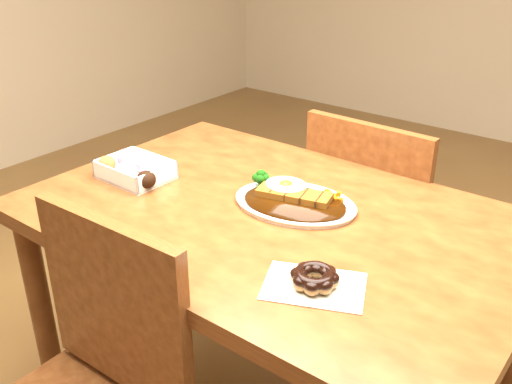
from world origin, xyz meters
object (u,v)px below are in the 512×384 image
Objects in this scene: chair_far at (378,229)px; pon_de_ring at (315,278)px; katsu_curry_plate at (294,199)px; table at (272,247)px; donut_box at (133,169)px.

chair_far is 3.77× the size of pon_de_ring.
pon_de_ring is (0.21, -0.73, 0.29)m from chair_far.
katsu_curry_plate is (-0.02, -0.47, 0.29)m from chair_far.
table is 0.34m from pon_de_ring.
chair_far is 0.82m from pon_de_ring.
pon_de_ring is (0.23, -0.26, 0.00)m from katsu_curry_plate.
table is 0.56m from chair_far.
pon_de_ring is at bearing 107.48° from chair_far.
chair_far is (0.04, 0.53, -0.17)m from table.
pon_de_ring is at bearing -11.21° from donut_box.
chair_far is 4.04× the size of donut_box.
donut_box is at bearing -163.50° from katsu_curry_plate.
table is at bearing 87.65° from chair_far.
katsu_curry_plate is 1.56× the size of donut_box.
chair_far reaches higher than pon_de_ring.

